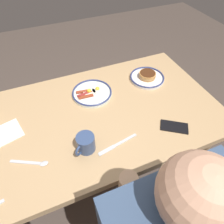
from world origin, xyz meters
TOP-DOWN VIEW (x-y plane):
  - ground_plane at (0.00, 0.00)m, footprint 6.00×6.00m
  - dining_table at (0.00, 0.00)m, footprint 1.38×0.82m
  - plate_near_main at (-0.01, -0.16)m, footprint 0.25×0.25m
  - plate_center_pancakes at (-0.40, -0.17)m, footprint 0.23×0.23m
  - coffee_mug at (0.15, 0.20)m, footprint 0.11×0.09m
  - cell_phone at (-0.33, 0.26)m, footprint 0.16×0.14m
  - paper_napkin at (0.51, -0.05)m, footprint 0.18×0.17m
  - butter_knife at (-0.01, 0.24)m, footprint 0.22×0.05m
  - tea_spoon at (0.39, 0.19)m, footprint 0.17×0.09m

SIDE VIEW (x-z plane):
  - ground_plane at x=0.00m, z-range 0.00..0.00m
  - dining_table at x=0.00m, z-range 0.30..1.02m
  - paper_napkin at x=0.51m, z-range 0.72..0.72m
  - butter_knife at x=-0.01m, z-range 0.72..0.73m
  - cell_phone at x=-0.33m, z-range 0.72..0.73m
  - tea_spoon at x=0.39m, z-range 0.72..0.73m
  - plate_near_main at x=-0.01m, z-range 0.71..0.75m
  - plate_center_pancakes at x=-0.40m, z-range 0.71..0.76m
  - coffee_mug at x=0.15m, z-range 0.72..0.81m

